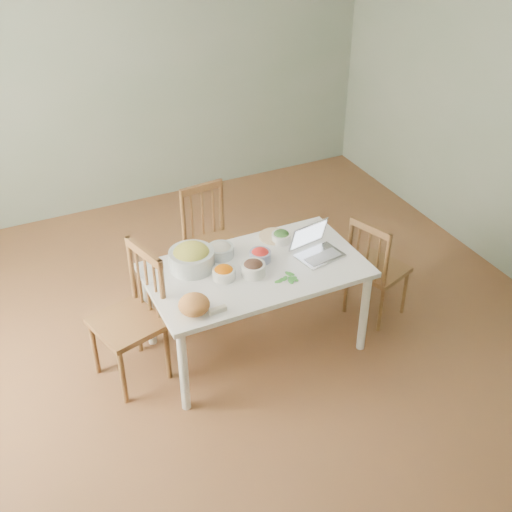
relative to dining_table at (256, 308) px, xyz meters
name	(u,v)px	position (x,y,z in m)	size (l,w,h in m)	color
floor	(233,348)	(-0.17, 0.04, -0.35)	(5.00, 5.00, 0.00)	brown
wall_back	(120,70)	(-0.17, 2.54, 1.00)	(5.00, 0.00, 2.70)	gray
dining_table	(256,308)	(0.00, 0.00, 0.00)	(1.49, 0.84, 0.70)	white
chair_far	(213,243)	(-0.01, 0.78, 0.10)	(0.40, 0.38, 0.90)	#573616
chair_left	(126,320)	(-0.91, 0.09, 0.14)	(0.44, 0.41, 0.98)	#573616
chair_right	(378,267)	(1.01, -0.04, 0.09)	(0.39, 0.37, 0.87)	#573616
bread_boule	(194,305)	(-0.56, -0.27, 0.41)	(0.20, 0.20, 0.13)	#A76534
butter_stick	(218,310)	(-0.42, -0.33, 0.37)	(0.12, 0.03, 0.03)	beige
bowl_squash	(192,257)	(-0.39, 0.19, 0.44)	(0.31, 0.31, 0.18)	gold
bowl_carrot	(224,272)	(-0.24, -0.01, 0.39)	(0.16, 0.16, 0.09)	#CF5D00
bowl_onion	(221,250)	(-0.16, 0.24, 0.40)	(0.19, 0.19, 0.10)	beige
bowl_mushroom	(253,268)	(-0.05, -0.06, 0.40)	(0.16, 0.16, 0.11)	black
bowl_redpep	(260,255)	(0.07, 0.07, 0.39)	(0.15, 0.15, 0.09)	red
bowl_broccoli	(281,236)	(0.31, 0.23, 0.39)	(0.14, 0.14, 0.09)	#24401A
flatbread	(274,236)	(0.29, 0.30, 0.36)	(0.22, 0.22, 0.02)	beige
basil_bunch	(285,278)	(0.12, -0.20, 0.36)	(0.19, 0.19, 0.02)	#237328
laptop	(321,244)	(0.47, -0.07, 0.46)	(0.31, 0.27, 0.21)	silver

